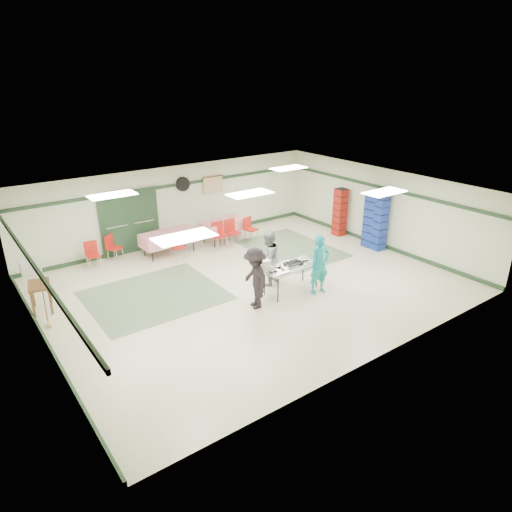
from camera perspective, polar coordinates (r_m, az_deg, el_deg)
floor at (r=13.09m, az=-0.69°, el=-3.62°), size 11.00×11.00×0.00m
ceiling at (r=12.16m, az=-0.75°, el=7.90°), size 11.00×11.00×0.00m
wall_back at (r=16.26m, az=-10.02°, el=6.34°), size 11.00×0.00×11.00m
wall_front at (r=9.57m, az=15.20°, el=-5.71°), size 11.00×0.00×11.00m
wall_left at (r=10.63m, az=-25.71°, el=-4.34°), size 0.00×9.00×9.00m
wall_right at (r=16.22m, az=15.40°, el=5.84°), size 0.00×9.00×9.00m
trim_back at (r=16.07m, az=-10.13°, el=8.72°), size 11.00×0.06×0.10m
baseboard_back at (r=16.63m, az=-9.68°, el=2.05°), size 11.00×0.06×0.12m
trim_left at (r=10.37m, az=-26.19°, el=-0.83°), size 0.06×9.00×0.10m
baseboard_left at (r=11.23m, az=-24.46°, el=-10.22°), size 0.06×9.00×0.12m
trim_right at (r=16.02m, az=15.58°, el=8.22°), size 0.06×9.00×0.10m
baseboard_right at (r=16.59m, az=14.88°, el=1.55°), size 0.06×9.00×0.12m
green_patch_a at (r=12.80m, az=-12.53°, el=-4.83°), size 3.50×3.00×0.01m
green_patch_b at (r=15.76m, az=4.43°, el=0.94°), size 2.50×3.50×0.01m
double_door_left at (r=15.50m, az=-17.11°, el=3.74°), size 0.90×0.06×2.10m
double_door_right at (r=15.81m, az=-13.89°, el=4.43°), size 0.90×0.06×2.10m
door_frame at (r=15.63m, az=-15.48°, el=4.07°), size 2.00×0.03×2.15m
wall_fan at (r=16.17m, az=-9.13°, el=8.87°), size 0.50×0.10×0.50m
scroll_banner at (r=16.78m, az=-5.42°, el=8.83°), size 0.80×0.02×0.60m
serving_table at (r=12.48m, az=4.46°, el=-1.45°), size 1.72×0.77×0.76m
sheet_tray_right at (r=12.78m, az=6.32°, el=-0.65°), size 0.60×0.47×0.02m
sheet_tray_mid at (r=12.42m, az=3.70°, el=-1.24°), size 0.63×0.49×0.02m
sheet_tray_left at (r=12.03m, az=2.64°, el=-2.02°), size 0.61×0.48×0.02m
baking_pan at (r=12.50m, az=4.70°, el=-0.96°), size 0.50×0.33×0.08m
foam_box_stack at (r=11.95m, az=1.20°, el=-1.31°), size 0.23×0.21×0.35m
volunteer_teal at (r=12.46m, az=7.96°, el=-1.05°), size 0.65×0.47×1.66m
volunteer_grey at (r=12.83m, az=1.48°, el=-0.26°), size 0.92×0.80×1.61m
volunteer_dark at (r=11.57m, az=-0.12°, el=-2.81°), size 0.84×1.16×1.62m
dining_table_a at (r=16.37m, az=-3.96°, el=3.88°), size 1.83×1.00×0.77m
dining_table_b at (r=15.38m, az=-10.89°, el=2.30°), size 1.85×0.87×0.77m
chair_a at (r=15.89m, az=-3.09°, el=3.32°), size 0.45×0.45×0.92m
chair_b at (r=15.63m, az=-4.69°, el=2.96°), size 0.48×0.48×0.93m
chair_c at (r=16.30m, az=-0.83°, el=3.69°), size 0.49×0.49×0.86m
chair_d at (r=14.92m, az=-9.91°, el=1.44°), size 0.39×0.39×0.81m
chair_loose_a at (r=15.22m, az=-17.55°, el=1.28°), size 0.57×0.57×0.88m
chair_loose_b at (r=14.87m, az=-19.81°, el=0.47°), size 0.42×0.42×0.86m
crate_stack_blue_a at (r=15.88m, az=15.26°, el=4.27°), size 0.43×0.43×2.04m
crate_stack_red at (r=17.07m, az=10.44°, el=5.42°), size 0.39×0.39×1.75m
crate_stack_blue_b at (r=16.12m, az=14.24°, el=4.37°), size 0.46×0.46×1.91m
printer_table at (r=12.71m, az=-25.44°, el=-3.67°), size 0.64×0.85×0.74m
office_printer at (r=13.33m, az=-26.40°, el=-1.19°), size 0.49×0.43×0.38m
broom at (r=11.90m, az=-24.93°, el=-5.25°), size 0.03×0.20×1.21m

